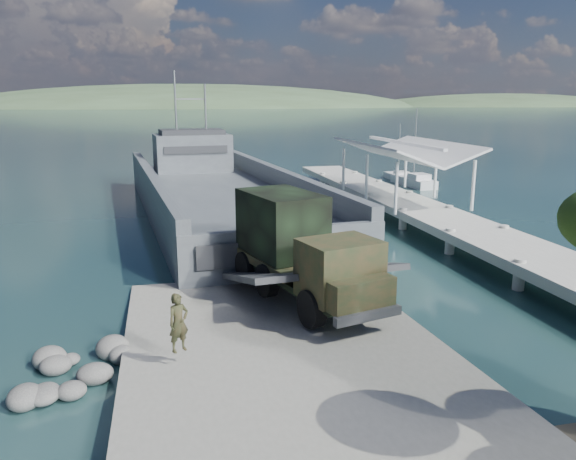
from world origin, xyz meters
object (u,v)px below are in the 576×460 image
Objects in this scene: sailboat_near at (414,182)px; sailboat_far at (399,177)px; soldier at (179,335)px; landing_craft at (217,202)px; pier at (408,196)px; military_truck at (299,248)px.

sailboat_far is at bearing 85.41° from sailboat_near.
sailboat_far reaches higher than soldier.
sailboat_far is at bearing 28.71° from landing_craft.
military_truck is at bearing -127.97° from pier.
pier reaches higher than soldier.
landing_craft is at bearing 160.22° from pier.
landing_craft is 22.05× the size of soldier.
military_truck is 5.00× the size of soldier.
pier is at bearing -110.48° from sailboat_far.
sailboat_far is at bearing 67.86° from pier.
soldier is at bearing -127.81° from sailboat_near.
soldier is (-4.84, -4.92, -1.07)m from military_truck.
pier is 5.88× the size of sailboat_near.
landing_craft is 5.19× the size of sailboat_near.
sailboat_near is 3.85m from sailboat_far.
sailboat_near is (23.43, 33.58, -0.98)m from soldier.
landing_craft is (-12.61, 4.54, -0.67)m from pier.
landing_craft is 23.95m from sailboat_far.
sailboat_far is (19.88, 13.33, -0.62)m from landing_craft.
landing_craft is 6.66× the size of sailboat_far.
sailboat_near is (7.16, 14.03, -1.20)m from pier.
sailboat_far reaches higher than military_truck.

